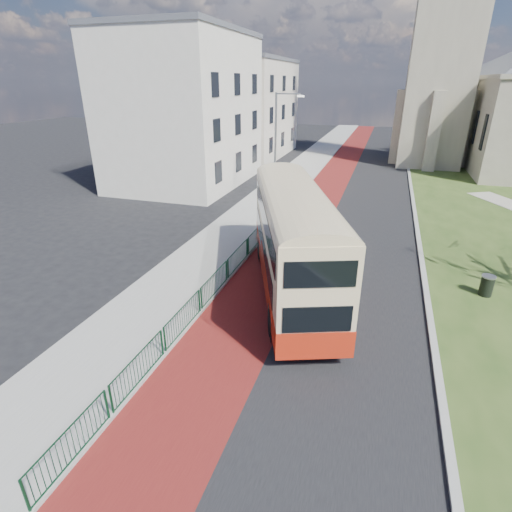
% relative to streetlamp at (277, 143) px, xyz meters
% --- Properties ---
extents(ground, '(160.00, 160.00, 0.00)m').
position_rel_streetlamp_xyz_m(ground, '(4.35, -18.00, -4.59)').
color(ground, black).
rests_on(ground, ground).
extents(road_carriageway, '(9.00, 120.00, 0.01)m').
position_rel_streetlamp_xyz_m(road_carriageway, '(5.85, 2.00, -4.59)').
color(road_carriageway, black).
rests_on(road_carriageway, ground).
extents(bus_lane, '(3.40, 120.00, 0.01)m').
position_rel_streetlamp_xyz_m(bus_lane, '(3.15, 2.00, -4.59)').
color(bus_lane, '#591414').
rests_on(bus_lane, ground).
extents(pavement_west, '(4.00, 120.00, 0.12)m').
position_rel_streetlamp_xyz_m(pavement_west, '(-0.65, 2.00, -4.53)').
color(pavement_west, gray).
rests_on(pavement_west, ground).
extents(kerb_west, '(0.25, 120.00, 0.13)m').
position_rel_streetlamp_xyz_m(kerb_west, '(1.35, 2.00, -4.53)').
color(kerb_west, '#999993').
rests_on(kerb_west, ground).
extents(kerb_east, '(0.25, 80.00, 0.13)m').
position_rel_streetlamp_xyz_m(kerb_east, '(10.45, 4.00, -4.53)').
color(kerb_east, '#999993').
rests_on(kerb_east, ground).
extents(pedestrian_railing, '(0.07, 24.00, 1.12)m').
position_rel_streetlamp_xyz_m(pedestrian_railing, '(1.40, -14.00, -4.04)').
color(pedestrian_railing, '#0D3A1F').
rests_on(pedestrian_railing, ground).
extents(gothic_church, '(16.38, 18.00, 40.00)m').
position_rel_streetlamp_xyz_m(gothic_church, '(16.91, 20.00, 8.54)').
color(gothic_church, gray).
rests_on(gothic_church, ground).
extents(street_block_near, '(10.30, 14.30, 13.00)m').
position_rel_streetlamp_xyz_m(street_block_near, '(-9.65, 4.00, 1.92)').
color(street_block_near, silver).
rests_on(street_block_near, ground).
extents(street_block_far, '(10.30, 16.30, 11.50)m').
position_rel_streetlamp_xyz_m(street_block_far, '(-9.65, 20.00, 1.17)').
color(street_block_far, beige).
rests_on(street_block_far, ground).
extents(streetlamp, '(2.13, 0.18, 8.00)m').
position_rel_streetlamp_xyz_m(streetlamp, '(0.00, 0.00, 0.00)').
color(streetlamp, gray).
rests_on(streetlamp, pavement_west).
extents(bus, '(6.36, 11.31, 4.65)m').
position_rel_streetlamp_xyz_m(bus, '(4.56, -14.16, -1.94)').
color(bus, '#AD230F').
rests_on(bus, ground).
extents(litter_bin, '(0.74, 0.74, 0.95)m').
position_rel_streetlamp_xyz_m(litter_bin, '(12.93, -11.92, -4.07)').
color(litter_bin, black).
rests_on(litter_bin, grass_green).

